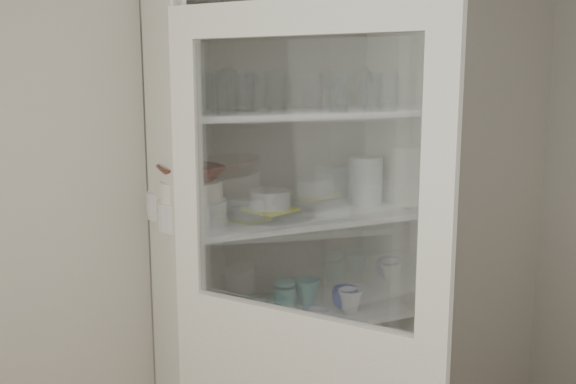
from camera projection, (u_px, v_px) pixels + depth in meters
name	position (u px, v px, depth m)	size (l,w,h in m)	color
wall_back	(220.00, 198.00, 2.62)	(3.60, 0.02, 2.60)	#B8B5AD
pantry_cabinet	(281.00, 287.00, 2.62)	(1.00, 0.45, 2.10)	beige
cupboard_door	(299.00, 383.00, 1.94)	(0.54, 0.76, 2.00)	beige
tumbler_0	(226.00, 92.00, 2.19)	(0.08, 0.08, 0.15)	silver
tumbler_1	(193.00, 95.00, 2.15)	(0.07, 0.07, 0.13)	silver
tumbler_2	(277.00, 92.00, 2.24)	(0.07, 0.07, 0.15)	silver
tumbler_3	(338.00, 93.00, 2.34)	(0.07, 0.07, 0.14)	silver
tumbler_4	(339.00, 93.00, 2.34)	(0.07, 0.07, 0.14)	silver
tumbler_5	(389.00, 92.00, 2.45)	(0.07, 0.07, 0.14)	silver
tumbler_6	(372.00, 93.00, 2.44)	(0.07, 0.07, 0.13)	silver
tumbler_7	(205.00, 93.00, 2.25)	(0.07, 0.07, 0.14)	silver
tumbler_8	(246.00, 92.00, 2.37)	(0.07, 0.07, 0.14)	silver
tumbler_9	(274.00, 93.00, 2.42)	(0.07, 0.07, 0.14)	silver
goblet_0	(228.00, 87.00, 2.44)	(0.08, 0.08, 0.18)	silver
goblet_1	(251.00, 90.00, 2.47)	(0.07, 0.07, 0.15)	silver
goblet_2	(328.00, 88.00, 2.60)	(0.07, 0.07, 0.17)	silver
goblet_3	(363.00, 86.00, 2.69)	(0.08, 0.08, 0.18)	silver
plate_stack_front	(192.00, 214.00, 2.27)	(0.24, 0.24, 0.10)	silver
plate_stack_back	(176.00, 204.00, 2.44)	(0.22, 0.22, 0.10)	silver
cream_bowl	(192.00, 191.00, 2.26)	(0.22, 0.22, 0.07)	silver
terracotta_bowl	(191.00, 173.00, 2.24)	(0.23, 0.23, 0.06)	#5D2218
glass_platter	(270.00, 213.00, 2.46)	(0.34, 0.34, 0.02)	silver
yellow_trivet	(270.00, 210.00, 2.46)	(0.16, 0.16, 0.01)	yellow
white_ramekin	(270.00, 199.00, 2.45)	(0.16, 0.16, 0.07)	silver
grey_bowl_stack	(365.00, 181.00, 2.67)	(0.14, 0.14, 0.20)	#B3BDBC
mug_blue	(346.00, 298.00, 2.60)	(0.11, 0.11, 0.09)	#101F9D
mug_teal	(307.00, 291.00, 2.66)	(0.11, 0.11, 0.11)	#287771
mug_white	(350.00, 301.00, 2.56)	(0.10, 0.10, 0.09)	silver
teal_jar	(285.00, 296.00, 2.59)	(0.09, 0.09, 0.11)	#287771
measuring_cups	(212.00, 326.00, 2.37)	(0.09, 0.09, 0.04)	#BBBBBB
white_canister	(189.00, 307.00, 2.42)	(0.12, 0.12, 0.14)	silver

